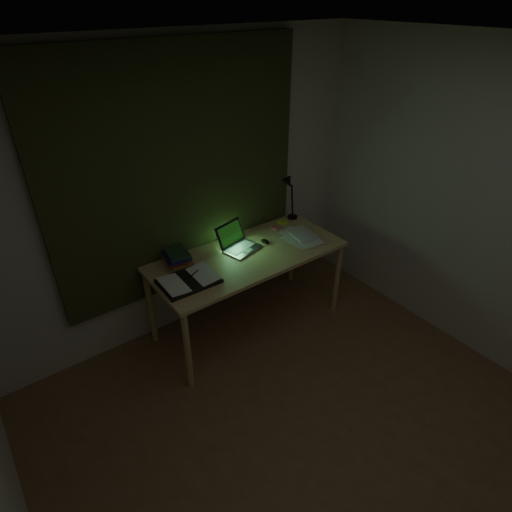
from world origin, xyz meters
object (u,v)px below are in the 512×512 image
(laptop, at_px, (242,239))
(desk, at_px, (248,291))
(desk_lamp, at_px, (294,193))
(book_stack, at_px, (176,258))
(loose_papers, at_px, (296,237))
(open_textbook, at_px, (189,280))

(laptop, bearing_deg, desk, -110.03)
(laptop, distance_m, desk_lamp, 0.80)
(book_stack, distance_m, loose_papers, 1.12)
(desk_lamp, bearing_deg, desk, -164.67)
(desk, relative_size, open_textbook, 3.84)
(desk, relative_size, desk_lamp, 3.17)
(open_textbook, xyz_separation_m, book_stack, (0.04, 0.27, 0.05))
(desk, height_order, open_textbook, open_textbook)
(loose_papers, relative_size, desk_lamp, 0.62)
(laptop, relative_size, open_textbook, 0.78)
(desk, xyz_separation_m, book_stack, (-0.57, 0.21, 0.46))
(desk, bearing_deg, laptop, 83.63)
(desk_lamp, bearing_deg, loose_papers, -132.13)
(loose_papers, bearing_deg, book_stack, 167.29)
(desk, bearing_deg, desk_lamp, 21.25)
(desk, height_order, laptop, laptop)
(open_textbook, bearing_deg, desk_lamp, 15.93)
(open_textbook, distance_m, loose_papers, 1.13)
(loose_papers, bearing_deg, laptop, 166.29)
(desk, bearing_deg, book_stack, 159.68)
(laptop, relative_size, book_stack, 1.59)
(book_stack, xyz_separation_m, desk_lamp, (1.33, 0.09, 0.20))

